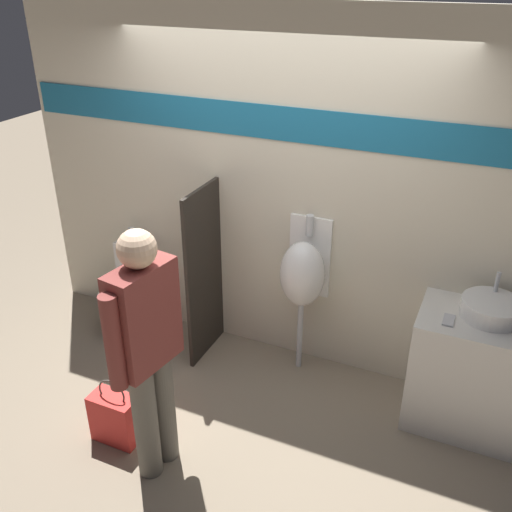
{
  "coord_description": "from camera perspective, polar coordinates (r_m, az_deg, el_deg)",
  "views": [
    {
      "loc": [
        1.47,
        -3.1,
        2.91
      ],
      "look_at": [
        0.0,
        0.17,
        1.05
      ],
      "focal_mm": 40.0,
      "sensor_mm": 36.0,
      "label": 1
    }
  ],
  "objects": [
    {
      "name": "sink_counter",
      "position": [
        4.21,
        21.96,
        -11.06
      ],
      "size": [
        0.97,
        0.55,
        0.86
      ],
      "color": "silver",
      "rests_on": "ground_plane"
    },
    {
      "name": "person_in_vest",
      "position": [
        3.4,
        -10.81,
        -8.93
      ],
      "size": [
        0.25,
        0.58,
        1.67
      ],
      "rotation": [
        0.0,
        0.0,
        1.42
      ],
      "color": "#666056",
      "rests_on": "ground_plane"
    },
    {
      "name": "toilet",
      "position": [
        5.08,
        -12.88,
        -4.16
      ],
      "size": [
        0.38,
        0.54,
        0.91
      ],
      "color": "white",
      "rests_on": "ground_plane"
    },
    {
      "name": "shopping_bag",
      "position": [
        4.09,
        -13.89,
        -15.39
      ],
      "size": [
        0.32,
        0.18,
        0.5
      ],
      "color": "red",
      "rests_on": "ground_plane"
    },
    {
      "name": "cell_phone",
      "position": [
        3.87,
        18.71,
        -6.1
      ],
      "size": [
        0.07,
        0.14,
        0.01
      ],
      "color": "#B7B7BC",
      "rests_on": "sink_counter"
    },
    {
      "name": "display_wall",
      "position": [
        4.27,
        2.38,
        6.11
      ],
      "size": [
        4.34,
        0.07,
        2.7
      ],
      "color": "beige",
      "rests_on": "ground_plane"
    },
    {
      "name": "urinal_near_counter",
      "position": [
        4.25,
        4.72,
        -1.75
      ],
      "size": [
        0.34,
        0.33,
        1.27
      ],
      "color": "silver",
      "rests_on": "ground_plane"
    },
    {
      "name": "divider_near_counter",
      "position": [
        4.51,
        -5.21,
        -1.81
      ],
      "size": [
        0.03,
        0.53,
        1.44
      ],
      "color": "#28231E",
      "rests_on": "ground_plane"
    },
    {
      "name": "sink_basin",
      "position": [
        3.99,
        22.53,
        -4.89
      ],
      "size": [
        0.39,
        0.39,
        0.26
      ],
      "color": "white",
      "rests_on": "sink_counter"
    },
    {
      "name": "ground_plane",
      "position": [
        4.5,
        -0.91,
        -12.88
      ],
      "size": [
        16.0,
        16.0,
        0.0
      ],
      "primitive_type": "plane",
      "color": "gray"
    }
  ]
}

